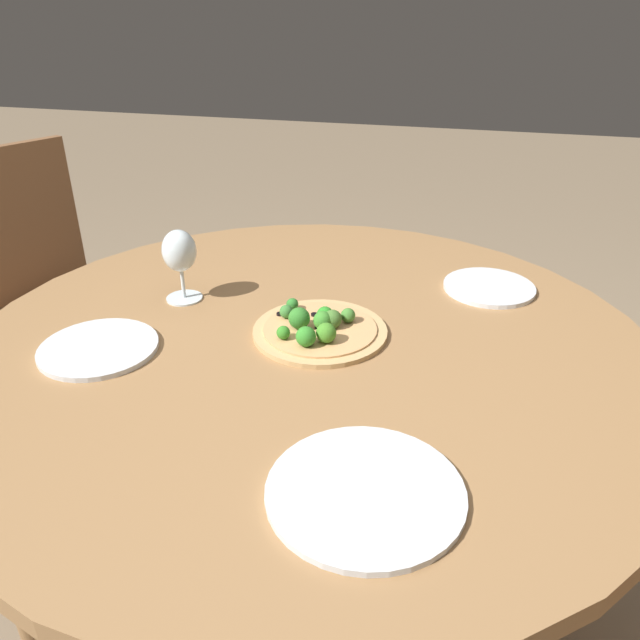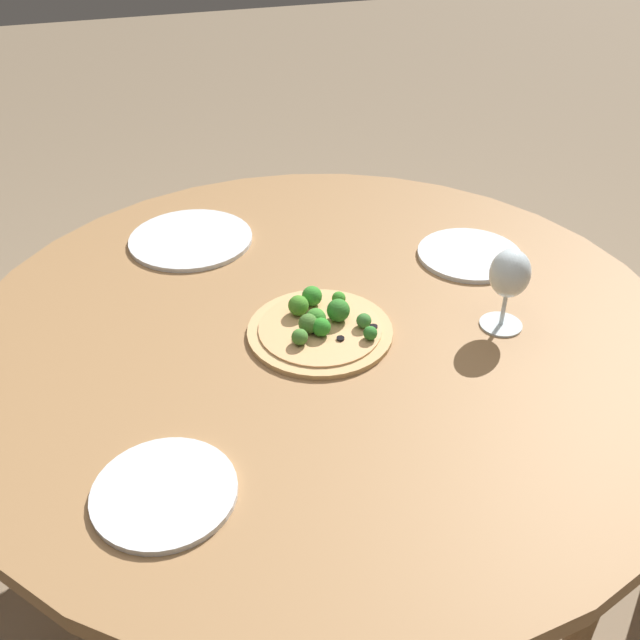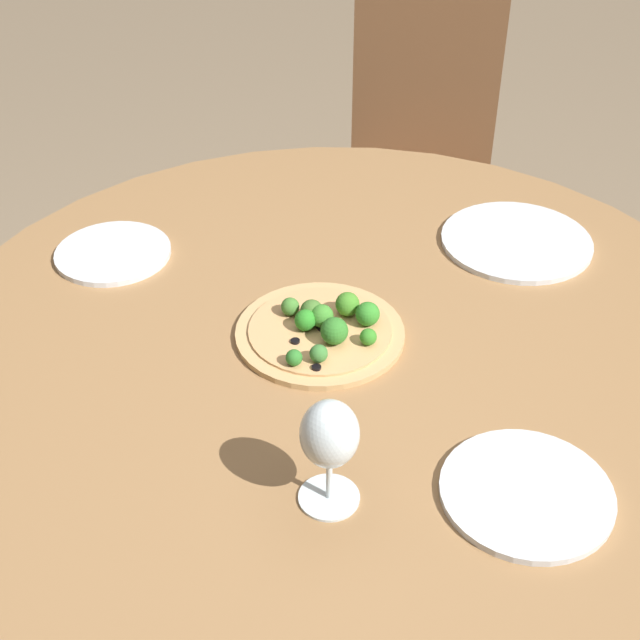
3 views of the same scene
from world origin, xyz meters
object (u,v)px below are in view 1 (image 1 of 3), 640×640
object	(u,v)px
chair	(49,294)
pizza	(318,328)
wine_glass	(179,253)
plate_near	(99,348)
plate_far	(365,492)
plate_side	(489,287)

from	to	relation	value
chair	pizza	size ratio (longest dim) A/B	3.58
pizza	wine_glass	size ratio (longest dim) A/B	1.67
chair	pizza	distance (m)	1.10
pizza	plate_near	world-z (taller)	pizza
pizza	plate_far	size ratio (longest dim) A/B	0.98
chair	plate_far	distance (m)	1.44
wine_glass	plate_side	distance (m)	0.68
chair	plate_side	world-z (taller)	chair
wine_glass	plate_side	size ratio (longest dim) A/B	0.78
pizza	wine_glass	xyz separation A→B (m)	(0.08, 0.32, 0.09)
chair	plate_near	size ratio (longest dim) A/B	4.30
pizza	chair	bearing A→B (deg)	65.27
plate_near	plate_far	bearing A→B (deg)	-114.16
plate_far	plate_side	bearing A→B (deg)	-12.21
plate_far	plate_near	bearing A→B (deg)	65.84
pizza	plate_far	world-z (taller)	pizza
pizza	plate_side	world-z (taller)	pizza
chair	plate_far	xyz separation A→B (m)	(-0.85, -1.14, 0.24)
chair	plate_side	bearing A→B (deg)	-70.47
chair	wine_glass	world-z (taller)	chair
chair	wine_glass	xyz separation A→B (m)	(-0.37, -0.65, 0.34)
plate_side	pizza	bearing A→B (deg)	132.60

